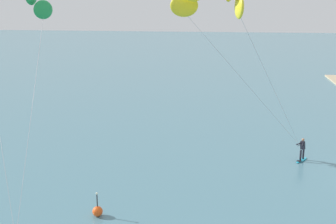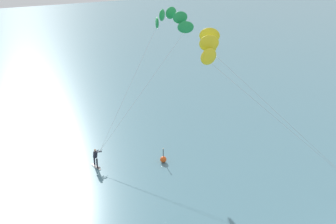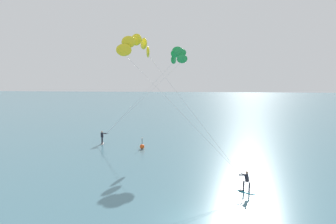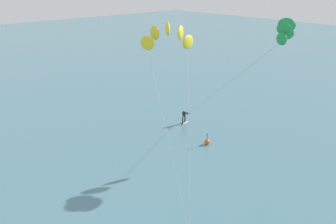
# 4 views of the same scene
# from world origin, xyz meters

# --- Properties ---
(ground_plane) EXTENTS (240.00, 240.00, 0.00)m
(ground_plane) POSITION_xyz_m (0.00, 0.00, 0.00)
(ground_plane) COLOR slate
(kitesurfer_nearshore) EXTENTS (11.03, 6.80, 12.36)m
(kitesurfer_nearshore) POSITION_xyz_m (-2.89, 22.76, 10.73)
(kitesurfer_nearshore) COLOR white
(kitesurfer_nearshore) RESTS_ON ground
(kitesurfer_mid_water) EXTENTS (11.77, 9.12, 12.61)m
(kitesurfer_mid_water) POSITION_xyz_m (-5.36, 11.13, 10.97)
(kitesurfer_mid_water) COLOR #23ADD1
(kitesurfer_mid_water) RESTS_ON ground
(marker_buoy) EXTENTS (0.56, 0.56, 1.38)m
(marker_buoy) POSITION_xyz_m (-6.36, 17.22, 0.30)
(marker_buoy) COLOR #EA5119
(marker_buoy) RESTS_ON ground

